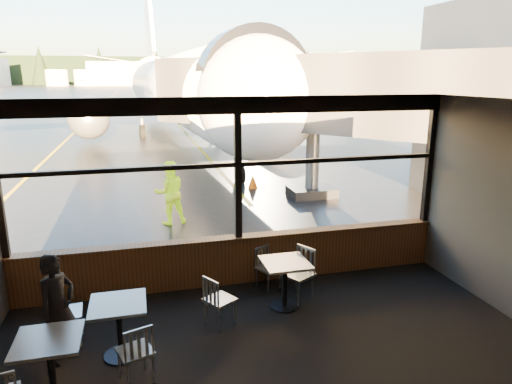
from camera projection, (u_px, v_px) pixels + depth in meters
name	position (u px, v px, depth m)	size (l,w,h in m)	color
ground_plane	(142.00, 90.00, 121.30)	(520.00, 520.00, 0.00)	black
carpet_floor	(289.00, 379.00, 5.95)	(8.00, 6.00, 0.01)	black
ceiling	(294.00, 108.00, 5.08)	(8.00, 6.00, 0.04)	#38332D
window_sill	(239.00, 260.00, 8.65)	(8.00, 0.28, 0.90)	#56331A
window_header	(237.00, 105.00, 7.93)	(8.00, 0.18, 0.30)	black
mullion_centre	(238.00, 170.00, 8.22)	(0.12, 0.12, 2.60)	black
mullion_right	(429.00, 160.00, 9.18)	(0.12, 0.12, 2.60)	black
window_transom	(238.00, 164.00, 8.20)	(8.00, 0.10, 0.08)	black
airliner	(180.00, 43.00, 27.13)	(31.22, 37.46, 11.45)	white
jet_bridge	(313.00, 125.00, 14.22)	(8.81, 10.77, 4.70)	#2B2B2E
cafe_table_near	(285.00, 284.00, 7.72)	(0.76, 0.76, 0.83)	gray
cafe_table_mid	(120.00, 330.00, 6.34)	(0.75, 0.75, 0.83)	gray
cafe_table_left	(52.00, 370.00, 5.48)	(0.76, 0.76, 0.84)	gray
chair_near_e	(298.00, 275.00, 7.93)	(0.52, 0.52, 0.96)	#AAA69A
chair_near_w	(220.00, 300.00, 7.15)	(0.47, 0.47, 0.86)	#B5B1A3
chair_near_n	(268.00, 268.00, 8.41)	(0.43, 0.43, 0.80)	#B1ADA0
chair_mid_s	(135.00, 352.00, 5.82)	(0.47, 0.47, 0.86)	#ABA59B
chair_mid_w	(66.00, 314.00, 6.64)	(0.52, 0.52, 0.96)	beige
passenger	(58.00, 309.00, 6.18)	(0.57, 0.37, 1.56)	black
ground_crew	(170.00, 193.00, 12.04)	(0.82, 0.64, 1.70)	#BFF219
cone_nose	(253.00, 181.00, 16.02)	(0.35, 0.35, 0.49)	#FF4108
hangar_mid	(139.00, 72.00, 181.02)	(38.00, 15.00, 10.00)	silver
hangar_right	(288.00, 70.00, 188.78)	(50.00, 20.00, 12.00)	silver
fuel_tank_a	(57.00, 78.00, 171.42)	(8.00, 8.00, 6.00)	silver
fuel_tank_b	(85.00, 78.00, 173.85)	(8.00, 8.00, 6.00)	silver
fuel_tank_c	(112.00, 78.00, 176.28)	(8.00, 8.00, 6.00)	silver
treeline	(138.00, 71.00, 204.22)	(360.00, 3.00, 12.00)	black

